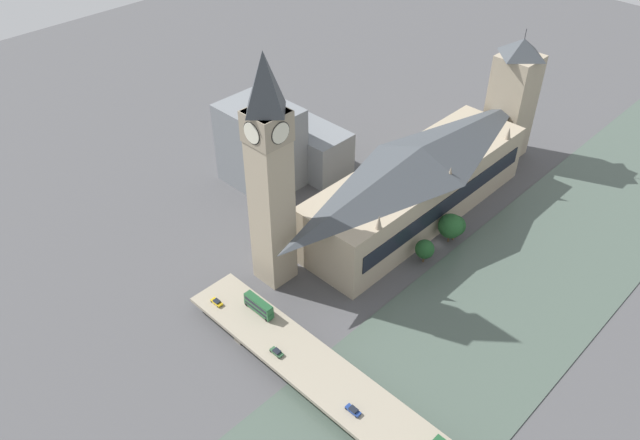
% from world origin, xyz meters
% --- Properties ---
extents(ground_plane, '(600.00, 600.00, 0.00)m').
position_xyz_m(ground_plane, '(0.00, 0.00, 0.00)').
color(ground_plane, '#4C4C4F').
extents(river_water, '(54.52, 360.00, 0.30)m').
position_xyz_m(river_water, '(-33.26, 0.00, 0.15)').
color(river_water, '#47564C').
rests_on(river_water, ground_plane).
extents(parliament_hall, '(28.36, 101.28, 30.17)m').
position_xyz_m(parliament_hall, '(16.95, -8.00, 14.97)').
color(parliament_hall, tan).
rests_on(parliament_hall, ground_plane).
extents(clock_tower, '(11.83, 11.83, 80.35)m').
position_xyz_m(clock_tower, '(29.94, 51.96, 42.76)').
color(clock_tower, tan).
rests_on(clock_tower, ground_plane).
extents(victoria_tower, '(15.62, 15.62, 56.05)m').
position_xyz_m(victoria_tower, '(17.00, -70.45, 26.03)').
color(victoria_tower, tan).
rests_on(victoria_tower, ground_plane).
extents(road_bridge, '(141.04, 16.41, 4.89)m').
position_xyz_m(road_bridge, '(-33.26, 73.48, 3.94)').
color(road_bridge, gray).
rests_on(road_bridge, ground_plane).
extents(double_decker_bus_rear, '(11.13, 2.61, 4.96)m').
position_xyz_m(double_decker_bus_rear, '(17.36, 70.09, 7.63)').
color(double_decker_bus_rear, '#235B33').
rests_on(double_decker_bus_rear, road_bridge).
extents(car_northbound_mid, '(4.14, 1.83, 1.43)m').
position_xyz_m(car_northbound_mid, '(29.39, 77.14, 5.60)').
color(car_northbound_mid, gold).
rests_on(car_northbound_mid, road_bridge).
extents(car_northbound_tail, '(4.24, 1.87, 1.45)m').
position_xyz_m(car_northbound_tail, '(1.25, 77.53, 5.61)').
color(car_northbound_tail, '#2D5638').
rests_on(car_northbound_tail, road_bridge).
extents(car_southbound_tail, '(4.43, 1.78, 1.44)m').
position_xyz_m(car_southbound_tail, '(-27.54, 76.66, 5.60)').
color(car_southbound_tail, navy).
rests_on(car_southbound_tail, road_bridge).
extents(city_block_west, '(30.03, 23.48, 33.69)m').
position_xyz_m(city_block_west, '(75.54, 17.18, 16.85)').
color(city_block_west, slate).
rests_on(city_block_west, ground_plane).
extents(city_block_center, '(31.94, 19.04, 18.94)m').
position_xyz_m(city_block_center, '(68.23, -3.48, 9.47)').
color(city_block_center, slate).
rests_on(city_block_center, ground_plane).
extents(tree_embankment_near, '(6.73, 6.73, 9.11)m').
position_xyz_m(tree_embankment_near, '(-1.93, 11.31, 5.72)').
color(tree_embankment_near, brown).
rests_on(tree_embankment_near, ground_plane).
extents(tree_embankment_mid, '(8.98, 8.98, 11.64)m').
position_xyz_m(tree_embankment_mid, '(-1.76, -3.93, 7.14)').
color(tree_embankment_mid, brown).
rests_on(tree_embankment_mid, ground_plane).
extents(tree_embankment_far, '(7.54, 7.54, 10.28)m').
position_xyz_m(tree_embankment_far, '(-2.47, -5.98, 6.50)').
color(tree_embankment_far, brown).
rests_on(tree_embankment_far, ground_plane).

